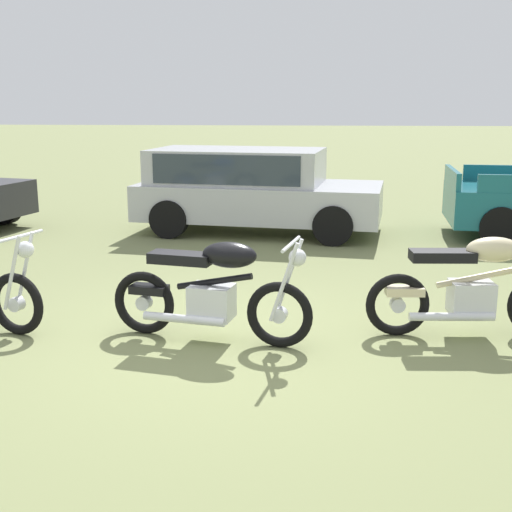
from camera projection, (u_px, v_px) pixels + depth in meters
name	position (u px, v px, depth m)	size (l,w,h in m)	color
ground_plane	(211.00, 342.00, 6.29)	(120.00, 120.00, 0.00)	olive
motorcycle_black	(212.00, 291.00, 6.22)	(1.96, 0.72, 1.02)	black
motorcycle_cream	(473.00, 287.00, 6.35)	(1.98, 0.64, 1.02)	black
car_silver	(249.00, 184.00, 11.46)	(4.33, 2.36, 1.43)	#B2B5BA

